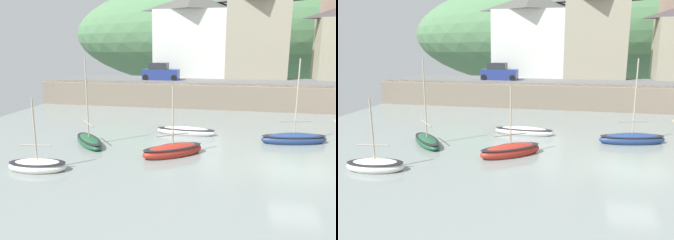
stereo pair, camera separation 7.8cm
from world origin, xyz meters
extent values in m
cube|color=gray|center=(0.00, 0.00, -0.03)|extent=(48.00, 40.00, 0.06)
cube|color=gray|center=(0.00, 17.00, 1.20)|extent=(48.00, 2.40, 2.40)
cube|color=#606060|center=(0.00, 20.70, 2.35)|extent=(48.00, 9.00, 0.10)
ellipsoid|color=#4F7C50|center=(2.53, 55.20, 8.32)|extent=(80.00, 44.00, 23.77)
cube|color=white|center=(-9.05, 25.20, 6.42)|extent=(8.76, 4.35, 8.04)
pyramid|color=#4E4E49|center=(-9.05, 25.20, 11.34)|extent=(9.06, 4.65, 1.80)
cube|color=#A39C85|center=(-1.18, 25.20, 6.84)|extent=(7.08, 4.50, 8.87)
cube|color=#A18471|center=(8.11, 29.20, 7.53)|extent=(2.80, 2.80, 10.26)
ellipsoid|color=white|center=(-6.71, 6.03, 0.20)|extent=(4.32, 1.12, 0.74)
ellipsoid|color=black|center=(-6.71, 6.03, 0.41)|extent=(4.23, 1.10, 0.12)
ellipsoid|color=navy|center=(0.60, 5.28, 0.24)|extent=(4.51, 2.17, 0.88)
ellipsoid|color=black|center=(0.60, 5.28, 0.48)|extent=(4.42, 2.12, 0.12)
cylinder|color=#B2A893|center=(0.60, 5.28, 3.10)|extent=(0.09, 0.09, 4.83)
cylinder|color=gray|center=(0.60, 5.28, 1.46)|extent=(2.01, 0.50, 0.07)
ellipsoid|color=#1F5233|center=(-12.51, 2.25, 0.19)|extent=(3.37, 3.64, 0.69)
ellipsoid|color=black|center=(-12.51, 2.25, 0.38)|extent=(3.30, 3.56, 0.12)
cylinder|color=#B2A893|center=(-12.51, 2.25, 3.01)|extent=(0.09, 0.09, 4.96)
cylinder|color=gray|center=(-12.51, 2.25, 1.41)|extent=(1.49, 1.70, 0.07)
ellipsoid|color=white|center=(-13.16, -2.60, 0.21)|extent=(3.19, 1.69, 0.78)
ellipsoid|color=black|center=(-13.16, -2.60, 0.43)|extent=(3.12, 1.65, 0.12)
cylinder|color=#B2A893|center=(-13.16, -2.60, 2.19)|extent=(0.09, 0.09, 3.18)
cylinder|color=gray|center=(-13.16, -2.60, 1.35)|extent=(1.66, 0.26, 0.07)
ellipsoid|color=#A52B20|center=(-6.75, 1.14, 0.26)|extent=(3.82, 3.32, 0.94)
ellipsoid|color=black|center=(-6.75, 1.14, 0.51)|extent=(3.74, 3.25, 0.12)
cylinder|color=#B2A893|center=(-6.75, 1.14, 2.40)|extent=(0.09, 0.09, 3.35)
cylinder|color=gray|center=(-6.75, 1.14, 1.26)|extent=(1.70, 1.31, 0.07)
cube|color=navy|center=(-11.84, 20.70, 3.00)|extent=(4.10, 1.71, 1.20)
cube|color=#282D33|center=(-12.09, 20.70, 3.95)|extent=(2.10, 1.50, 0.80)
cylinder|color=black|center=(-10.19, 21.50, 2.72)|extent=(0.64, 0.22, 0.64)
cylinder|color=black|center=(-10.19, 19.90, 2.72)|extent=(0.64, 0.22, 0.64)
cylinder|color=black|center=(-13.49, 21.50, 2.72)|extent=(0.64, 0.22, 0.64)
cylinder|color=black|center=(-13.49, 19.90, 2.72)|extent=(0.64, 0.22, 0.64)
camera|label=1|loc=(-3.26, -17.41, 6.36)|focal=36.11mm
camera|label=2|loc=(-3.19, -17.40, 6.36)|focal=36.11mm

